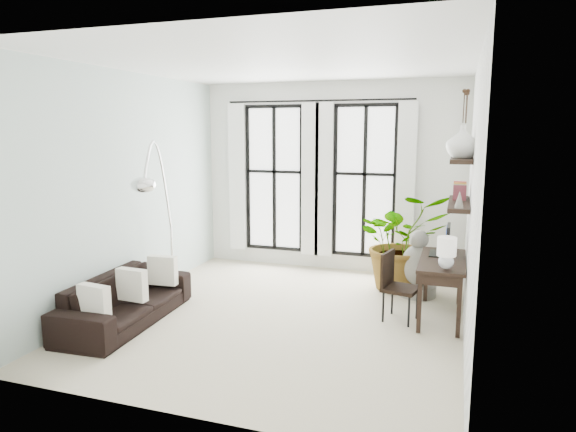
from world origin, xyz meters
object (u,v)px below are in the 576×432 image
at_px(plant, 402,241).
at_px(desk, 442,264).
at_px(desk_chair, 395,282).
at_px(sofa, 126,299).
at_px(buddha, 418,268).
at_px(arc_lamp, 157,179).

distance_m(plant, desk, 1.30).
xyz_separation_m(desk, desk_chair, (-0.56, -0.18, -0.23)).
bearing_deg(sofa, buddha, -59.27).
relative_size(sofa, arc_lamp, 0.90).
relative_size(plant, buddha, 1.52).
xyz_separation_m(desk_chair, buddha, (0.20, 1.08, -0.09)).
bearing_deg(desk_chair, buddha, 91.82).
distance_m(desk_chair, buddha, 1.10).
xyz_separation_m(sofa, buddha, (3.39, 2.26, 0.11)).
height_order(plant, buddha, plant).
distance_m(sofa, desk_chair, 3.41).
distance_m(desk, desk_chair, 0.63).
xyz_separation_m(sofa, desk_chair, (3.19, 1.18, 0.20)).
xyz_separation_m(arc_lamp, buddha, (3.29, 1.60, -1.35)).
bearing_deg(plant, desk, -61.42).
relative_size(plant, desk_chair, 1.69).
bearing_deg(plant, buddha, -42.24).
relative_size(desk, desk_chair, 1.51).
xyz_separation_m(desk, buddha, (-0.35, 0.90, -0.32)).
relative_size(plant, arc_lamp, 0.66).
height_order(plant, arc_lamp, arc_lamp).
height_order(plant, desk_chair, plant).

